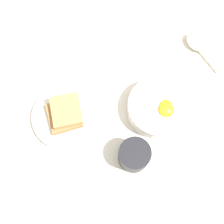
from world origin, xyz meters
name	(u,v)px	position (x,y,z in m)	size (l,w,h in m)	color
ground_plane	(159,78)	(0.00, 0.00, 0.00)	(3.00, 3.00, 0.00)	silver
egg_bowl	(158,108)	(-0.03, 0.09, 0.03)	(0.16, 0.16, 0.08)	white
toast_plate	(67,116)	(0.18, 0.21, 0.01)	(0.18, 0.18, 0.02)	white
toast_sandwich	(65,113)	(0.18, 0.21, 0.04)	(0.11, 0.12, 0.03)	#9E7042
soup_spoon	(198,44)	(-0.06, -0.14, 0.01)	(0.14, 0.10, 0.03)	white
drinking_cup	(134,155)	(-0.03, 0.23, 0.04)	(0.08, 0.08, 0.07)	black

